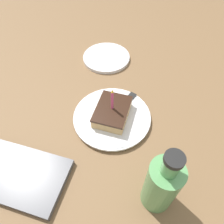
{
  "coord_description": "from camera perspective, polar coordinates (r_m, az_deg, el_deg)",
  "views": [
    {
      "loc": [
        0.14,
        -0.45,
        0.61
      ],
      "look_at": [
        0.01,
        -0.02,
        0.04
      ],
      "focal_mm": 35.0,
      "sensor_mm": 36.0,
      "label": 1
    }
  ],
  "objects": [
    {
      "name": "bottle",
      "position": [
        0.56,
        12.82,
        -18.05
      ],
      "size": [
        0.08,
        0.08,
        0.24
      ],
      "color": "#599959",
      "rests_on": "ground_plane"
    },
    {
      "name": "plate",
      "position": [
        0.75,
        -0.0,
        -1.35
      ],
      "size": [
        0.27,
        0.27,
        0.02
      ],
      "color": "silver",
      "rests_on": "ground_plane"
    },
    {
      "name": "fork",
      "position": [
        0.77,
        2.95,
        1.74
      ],
      "size": [
        0.07,
        0.17,
        0.0
      ],
      "color": "#262626",
      "rests_on": "plate"
    },
    {
      "name": "ground_plane",
      "position": [
        0.79,
        -0.24,
        -1.41
      ],
      "size": [
        2.4,
        2.4,
        0.04
      ],
      "color": "brown",
      "rests_on": "ground"
    },
    {
      "name": "marble_board",
      "position": [
        0.7,
        -22.58,
        -15.13
      ],
      "size": [
        0.26,
        0.17,
        0.02
      ],
      "color": "#4C4C51",
      "rests_on": "ground_plane"
    },
    {
      "name": "side_plate",
      "position": [
        0.99,
        -1.47,
        14.02
      ],
      "size": [
        0.2,
        0.2,
        0.01
      ],
      "color": "silver",
      "rests_on": "ground_plane"
    },
    {
      "name": "cake_slice",
      "position": [
        0.73,
        0.07,
        0.05
      ],
      "size": [
        0.11,
        0.14,
        0.13
      ],
      "color": "tan",
      "rests_on": "plate"
    }
  ]
}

